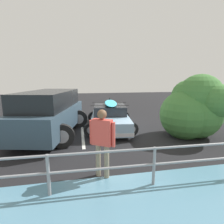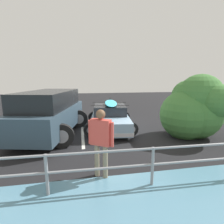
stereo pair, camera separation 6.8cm
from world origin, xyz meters
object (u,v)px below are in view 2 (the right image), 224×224
Objects in this scene: sedan_car at (110,117)px; person_bystander at (101,137)px; suv_car at (50,113)px; bush_near_left at (195,107)px.

person_bystander reaches higher than sedan_car.
suv_car is 2.84× the size of person_bystander.
bush_near_left is (-3.34, 1.90, 0.71)m from sedan_car.
suv_car is at bearing -64.44° from person_bystander.
sedan_car is 0.86× the size of suv_car.
sedan_car is 2.43× the size of person_bystander.
suv_car is 1.78× the size of bush_near_left.
sedan_car is 3.91m from bush_near_left.
suv_car is at bearing -11.78° from bush_near_left.
sedan_car is at bearing -167.05° from suv_car.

